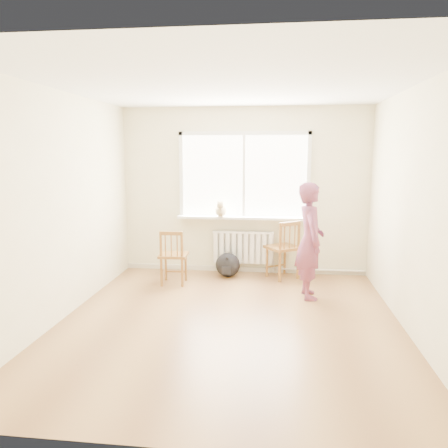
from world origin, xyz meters
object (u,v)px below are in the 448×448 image
(chair_left, at_px, (173,257))
(person, at_px, (310,241))
(chair_right, at_px, (285,250))
(backpack, at_px, (228,265))
(cat, at_px, (221,210))

(chair_left, xyz_separation_m, person, (1.99, -0.35, 0.37))
(chair_right, height_order, person, person)
(backpack, bearing_deg, cat, 130.11)
(person, distance_m, backpack, 1.60)
(chair_left, height_order, cat, cat)
(chair_right, bearing_deg, chair_left, -18.44)
(person, height_order, cat, person)
(chair_left, relative_size, chair_right, 0.90)
(person, xyz_separation_m, backpack, (-1.22, 0.84, -0.60))
(chair_right, xyz_separation_m, backpack, (-0.90, -0.01, -0.27))
(chair_left, bearing_deg, cat, -137.15)
(cat, bearing_deg, backpack, -52.46)
(chair_right, xyz_separation_m, cat, (-1.03, 0.15, 0.60))
(chair_left, xyz_separation_m, cat, (0.64, 0.65, 0.64))
(chair_right, relative_size, person, 0.59)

